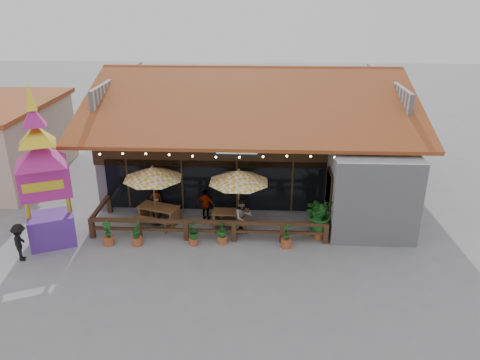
{
  "coord_description": "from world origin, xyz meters",
  "views": [
    {
      "loc": [
        0.55,
        -17.62,
        9.83
      ],
      "look_at": [
        -0.34,
        1.5,
        1.93
      ],
      "focal_mm": 35.0,
      "sensor_mm": 36.0,
      "label": 1
    }
  ],
  "objects_px": {
    "umbrella_right": "(239,177)",
    "picnic_table_left": "(159,212)",
    "tropical_plant": "(320,215)",
    "thai_sign_tower": "(40,158)",
    "umbrella_left": "(153,173)",
    "pedestrian": "(20,242)",
    "picnic_table_right": "(231,216)"
  },
  "relations": [
    {
      "from": "picnic_table_left",
      "to": "tropical_plant",
      "type": "xyz_separation_m",
      "value": [
        7.02,
        -0.99,
        0.53
      ]
    },
    {
      "from": "tropical_plant",
      "to": "pedestrian",
      "type": "distance_m",
      "value": 11.93
    },
    {
      "from": "umbrella_right",
      "to": "picnic_table_right",
      "type": "bearing_deg",
      "value": 164.98
    },
    {
      "from": "picnic_table_right",
      "to": "pedestrian",
      "type": "height_order",
      "value": "pedestrian"
    },
    {
      "from": "picnic_table_left",
      "to": "tropical_plant",
      "type": "relative_size",
      "value": 1.11
    },
    {
      "from": "tropical_plant",
      "to": "umbrella_right",
      "type": "bearing_deg",
      "value": 168.12
    },
    {
      "from": "thai_sign_tower",
      "to": "pedestrian",
      "type": "distance_m",
      "value": 3.34
    },
    {
      "from": "umbrella_left",
      "to": "umbrella_right",
      "type": "xyz_separation_m",
      "value": [
        3.72,
        -0.25,
        0.01
      ]
    },
    {
      "from": "picnic_table_right",
      "to": "umbrella_right",
      "type": "bearing_deg",
      "value": -15.02
    },
    {
      "from": "tropical_plant",
      "to": "pedestrian",
      "type": "bearing_deg",
      "value": -169.14
    },
    {
      "from": "picnic_table_left",
      "to": "pedestrian",
      "type": "distance_m",
      "value": 5.7
    },
    {
      "from": "umbrella_left",
      "to": "thai_sign_tower",
      "type": "relative_size",
      "value": 0.46
    },
    {
      "from": "umbrella_left",
      "to": "pedestrian",
      "type": "relative_size",
      "value": 2.15
    },
    {
      "from": "umbrella_right",
      "to": "picnic_table_left",
      "type": "relative_size",
      "value": 1.61
    },
    {
      "from": "umbrella_left",
      "to": "thai_sign_tower",
      "type": "xyz_separation_m",
      "value": [
        -3.86,
        -1.92,
        1.32
      ]
    },
    {
      "from": "umbrella_left",
      "to": "tropical_plant",
      "type": "xyz_separation_m",
      "value": [
        7.16,
        -0.97,
        -1.33
      ]
    },
    {
      "from": "picnic_table_left",
      "to": "umbrella_left",
      "type": "bearing_deg",
      "value": -172.11
    },
    {
      "from": "umbrella_left",
      "to": "tropical_plant",
      "type": "distance_m",
      "value": 7.34
    },
    {
      "from": "umbrella_left",
      "to": "picnic_table_left",
      "type": "height_order",
      "value": "umbrella_left"
    },
    {
      "from": "picnic_table_left",
      "to": "picnic_table_right",
      "type": "height_order",
      "value": "picnic_table_left"
    },
    {
      "from": "picnic_table_right",
      "to": "thai_sign_tower",
      "type": "relative_size",
      "value": 0.23
    },
    {
      "from": "umbrella_left",
      "to": "umbrella_right",
      "type": "height_order",
      "value": "umbrella_right"
    },
    {
      "from": "picnic_table_left",
      "to": "thai_sign_tower",
      "type": "xyz_separation_m",
      "value": [
        -4.0,
        -1.94,
        3.19
      ]
    },
    {
      "from": "picnic_table_left",
      "to": "tropical_plant",
      "type": "height_order",
      "value": "tropical_plant"
    },
    {
      "from": "umbrella_left",
      "to": "picnic_table_left",
      "type": "relative_size",
      "value": 1.53
    },
    {
      "from": "umbrella_right",
      "to": "picnic_table_left",
      "type": "distance_m",
      "value": 4.05
    },
    {
      "from": "picnic_table_left",
      "to": "picnic_table_right",
      "type": "relative_size",
      "value": 1.32
    },
    {
      "from": "tropical_plant",
      "to": "picnic_table_right",
      "type": "bearing_deg",
      "value": 167.81
    },
    {
      "from": "umbrella_left",
      "to": "picnic_table_right",
      "type": "distance_m",
      "value": 3.87
    },
    {
      "from": "umbrella_left",
      "to": "picnic_table_left",
      "type": "bearing_deg",
      "value": 7.89
    },
    {
      "from": "umbrella_right",
      "to": "thai_sign_tower",
      "type": "relative_size",
      "value": 0.49
    },
    {
      "from": "thai_sign_tower",
      "to": "tropical_plant",
      "type": "distance_m",
      "value": 11.37
    }
  ]
}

